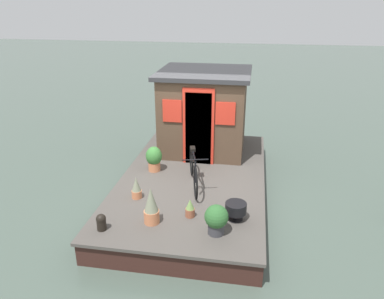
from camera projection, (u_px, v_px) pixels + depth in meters
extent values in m
plane|color=#47564C|center=(193.00, 194.00, 8.37)|extent=(60.00, 60.00, 0.00)
cube|color=#4C4742|center=(194.00, 177.00, 8.21)|extent=(5.48, 3.08, 0.06)
cube|color=#381E19|center=(193.00, 186.00, 8.30)|extent=(5.38, 3.02, 0.42)
cube|color=#4C3828|center=(204.00, 113.00, 9.33)|extent=(1.90, 2.01, 1.91)
cube|color=#28282B|center=(205.00, 73.00, 8.95)|extent=(2.10, 2.21, 0.10)
cube|color=maroon|center=(198.00, 129.00, 8.48)|extent=(0.04, 0.60, 1.70)
cube|color=red|center=(198.00, 127.00, 8.46)|extent=(0.03, 0.72, 1.80)
cube|color=red|center=(225.00, 114.00, 8.24)|extent=(0.03, 0.44, 0.52)
cube|color=red|center=(172.00, 111.00, 8.42)|extent=(0.03, 0.44, 0.52)
torus|color=black|center=(196.00, 183.00, 7.17)|extent=(0.64, 0.19, 0.65)
torus|color=black|center=(191.00, 161.00, 8.13)|extent=(0.64, 0.19, 0.65)
cylinder|color=black|center=(193.00, 161.00, 7.61)|extent=(0.96, 0.27, 0.45)
cylinder|color=black|center=(194.00, 155.00, 7.38)|extent=(0.62, 0.18, 0.06)
cylinder|color=black|center=(192.00, 156.00, 7.90)|extent=(0.36, 0.12, 0.41)
cylinder|color=black|center=(196.00, 172.00, 7.13)|extent=(0.12, 0.06, 0.42)
cube|color=black|center=(193.00, 149.00, 7.66)|extent=(0.22, 0.15, 0.06)
cylinder|color=black|center=(195.00, 160.00, 7.07)|extent=(0.14, 0.49, 0.02)
cylinder|color=#935138|center=(190.00, 213.00, 6.64)|extent=(0.17, 0.17, 0.15)
cone|color=#70934C|center=(190.00, 204.00, 6.57)|extent=(0.15, 0.15, 0.19)
cylinder|color=#C6754C|center=(152.00, 217.00, 6.45)|extent=(0.27, 0.27, 0.23)
cone|color=gray|center=(151.00, 200.00, 6.32)|extent=(0.24, 0.24, 0.44)
cylinder|color=#38383D|center=(216.00, 228.00, 6.16)|extent=(0.27, 0.27, 0.18)
sphere|color=#2D602D|center=(216.00, 217.00, 6.07)|extent=(0.40, 0.40, 0.40)
cylinder|color=#C6754C|center=(154.00, 166.00, 8.40)|extent=(0.27, 0.27, 0.21)
ellipsoid|color=#387533|center=(154.00, 156.00, 8.30)|extent=(0.36, 0.36, 0.43)
cylinder|color=#C6754C|center=(137.00, 194.00, 7.26)|extent=(0.20, 0.20, 0.16)
cone|color=gray|center=(136.00, 184.00, 7.17)|extent=(0.18, 0.18, 0.29)
cylinder|color=black|center=(236.00, 208.00, 6.49)|extent=(0.38, 0.38, 0.19)
cylinder|color=black|center=(235.00, 216.00, 6.55)|extent=(0.04, 0.04, 0.14)
cylinder|color=black|center=(235.00, 219.00, 6.57)|extent=(0.26, 0.26, 0.02)
cylinder|color=black|center=(102.00, 224.00, 6.25)|extent=(0.16, 0.16, 0.21)
sphere|color=black|center=(101.00, 219.00, 6.21)|extent=(0.17, 0.17, 0.17)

